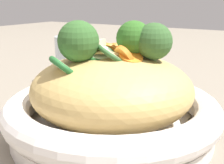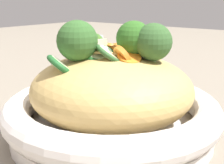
# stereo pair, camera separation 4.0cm
# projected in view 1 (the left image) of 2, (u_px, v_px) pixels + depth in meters

# --- Properties ---
(ground_plane) EXTENTS (3.00, 3.00, 0.00)m
(ground_plane) POSITION_uv_depth(u_px,v_px,m) (112.00, 134.00, 0.42)
(ground_plane) COLOR gray
(serving_bowl) EXTENTS (0.29, 0.29, 0.06)m
(serving_bowl) POSITION_uv_depth(u_px,v_px,m) (112.00, 115.00, 0.41)
(serving_bowl) COLOR white
(serving_bowl) RESTS_ON ground_plane
(noodle_heap) EXTENTS (0.21, 0.21, 0.10)m
(noodle_heap) POSITION_uv_depth(u_px,v_px,m) (112.00, 89.00, 0.40)
(noodle_heap) COLOR tan
(noodle_heap) RESTS_ON serving_bowl
(broccoli_florets) EXTENTS (0.17, 0.14, 0.07)m
(broccoli_florets) POSITION_uv_depth(u_px,v_px,m) (114.00, 42.00, 0.39)
(broccoli_florets) COLOR #98BE6F
(broccoli_florets) RESTS_ON serving_bowl
(carrot_coins) EXTENTS (0.09, 0.08, 0.03)m
(carrot_coins) POSITION_uv_depth(u_px,v_px,m) (120.00, 54.00, 0.40)
(carrot_coins) COLOR orange
(carrot_coins) RESTS_ON serving_bowl
(zucchini_slices) EXTENTS (0.09, 0.16, 0.04)m
(zucchini_slices) POSITION_uv_depth(u_px,v_px,m) (100.00, 57.00, 0.38)
(zucchini_slices) COLOR beige
(zucchini_slices) RESTS_ON serving_bowl
(chicken_chunks) EXTENTS (0.05, 0.06, 0.03)m
(chicken_chunks) POSITION_uv_depth(u_px,v_px,m) (89.00, 51.00, 0.40)
(chicken_chunks) COLOR beige
(chicken_chunks) RESTS_ON serving_bowl
(drinking_glass) EXTENTS (0.08, 0.08, 0.10)m
(drinking_glass) POSITION_uv_depth(u_px,v_px,m) (73.00, 60.00, 0.67)
(drinking_glass) COLOR silver
(drinking_glass) RESTS_ON ground_plane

